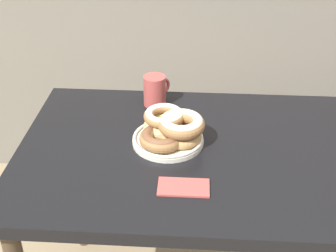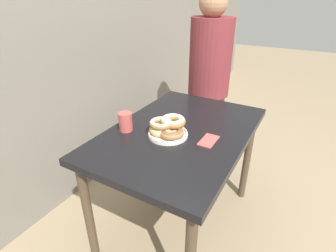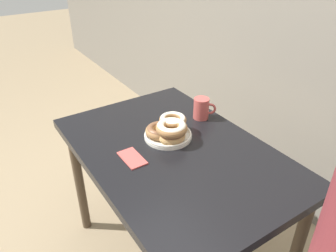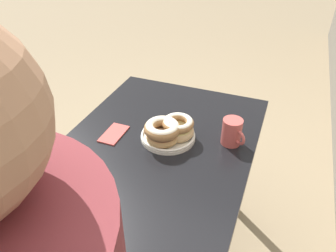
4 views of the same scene
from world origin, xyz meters
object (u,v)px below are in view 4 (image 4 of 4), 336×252
at_px(dining_table, 153,167).
at_px(napkin, 114,134).
at_px(coffee_mug, 232,132).
at_px(donut_plate, 168,130).

xyz_separation_m(dining_table, napkin, (-0.04, -0.19, 0.09)).
relative_size(dining_table, coffee_mug, 10.20).
bearing_deg(dining_table, donut_plate, 161.15).
distance_m(dining_table, napkin, 0.21).
height_order(dining_table, coffee_mug, coffee_mug).
relative_size(coffee_mug, napkin, 0.77).
relative_size(donut_plate, coffee_mug, 2.29).
distance_m(donut_plate, coffee_mug, 0.25).
height_order(dining_table, donut_plate, donut_plate).
xyz_separation_m(coffee_mug, napkin, (0.12, -0.46, -0.05)).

